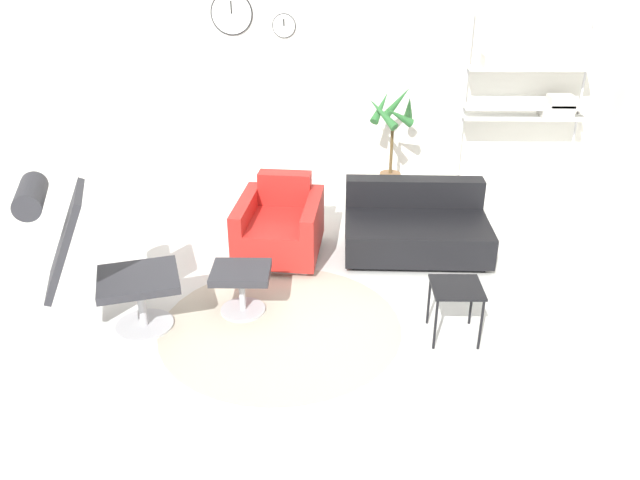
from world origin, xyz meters
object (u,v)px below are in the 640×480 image
object	(u,v)px
armchair_red	(280,228)
couch_low	(415,228)
shelf_unit	(531,93)
lounge_chair	(87,249)
side_table	(456,293)
ottoman	(241,281)
potted_plant	(392,141)

from	to	relation	value
armchair_red	couch_low	xyz separation A→B (m)	(1.28, 0.09, -0.04)
couch_low	shelf_unit	xyz separation A→B (m)	(1.42, 1.63, 0.92)
lounge_chair	armchair_red	xyz separation A→B (m)	(1.27, 1.34, -0.45)
lounge_chair	side_table	size ratio (longest dim) A/B	2.90
ottoman	couch_low	xyz separation A→B (m)	(1.51, 1.11, -0.05)
lounge_chair	shelf_unit	distance (m)	5.02
armchair_red	couch_low	bearing A→B (deg)	-170.62
lounge_chair	couch_low	xyz separation A→B (m)	(2.54, 1.43, -0.49)
ottoman	couch_low	size ratio (longest dim) A/B	0.34
side_table	couch_low	bearing A→B (deg)	94.50
couch_low	side_table	world-z (taller)	couch_low
ottoman	potted_plant	bearing A→B (deg)	61.33
couch_low	potted_plant	bearing A→B (deg)	-84.25
couch_low	side_table	size ratio (longest dim) A/B	3.12
shelf_unit	potted_plant	bearing A→B (deg)	-173.23
side_table	lounge_chair	bearing A→B (deg)	179.95
armchair_red	shelf_unit	bearing A→B (deg)	-142.14
ottoman	shelf_unit	xyz separation A→B (m)	(2.93, 2.73, 0.86)
side_table	shelf_unit	bearing A→B (deg)	66.77
ottoman	side_table	size ratio (longest dim) A/B	1.06
armchair_red	potted_plant	world-z (taller)	potted_plant
ottoman	side_table	world-z (taller)	side_table
potted_plant	lounge_chair	bearing A→B (deg)	-130.22
lounge_chair	shelf_unit	world-z (taller)	shelf_unit
armchair_red	potted_plant	distance (m)	1.96
lounge_chair	couch_low	size ratio (longest dim) A/B	0.93
ottoman	couch_low	world-z (taller)	couch_low
armchair_red	side_table	xyz separation A→B (m)	(1.39, -1.34, 0.11)
lounge_chair	ottoman	distance (m)	1.17
side_table	shelf_unit	world-z (taller)	shelf_unit
couch_low	shelf_unit	size ratio (longest dim) A/B	0.66
lounge_chair	potted_plant	bearing A→B (deg)	122.56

